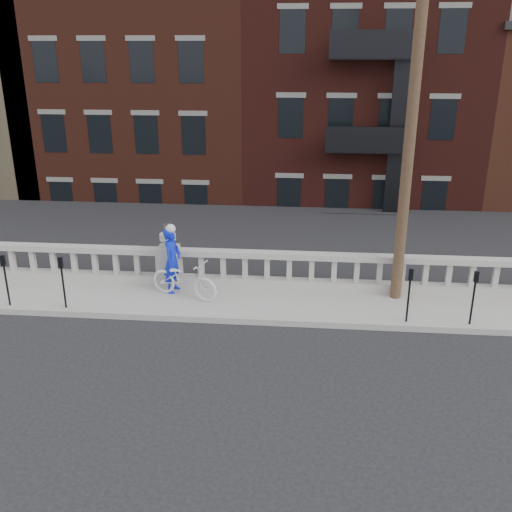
{
  "coord_description": "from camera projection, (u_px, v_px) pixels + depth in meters",
  "views": [
    {
      "loc": [
        3.78,
        -10.57,
        6.45
      ],
      "look_at": [
        2.5,
        3.2,
        1.33
      ],
      "focal_mm": 40.0,
      "sensor_mm": 36.0,
      "label": 1
    }
  ],
  "objects": [
    {
      "name": "planter_pedestal",
      "position": [
        169.0,
        261.0,
        15.84
      ],
      "size": [
        0.55,
        0.55,
        1.76
      ],
      "color": "#9C9890",
      "rests_on": "sidewalk"
    },
    {
      "name": "sidewalk",
      "position": [
        162.0,
        300.0,
        15.21
      ],
      "size": [
        32.0,
        2.2,
        0.15
      ],
      "primitive_type": "cube",
      "color": "#9C9890",
      "rests_on": "ground"
    },
    {
      "name": "ground",
      "position": [
        129.0,
        360.0,
        12.44
      ],
      "size": [
        120.0,
        120.0,
        0.0
      ],
      "primitive_type": "plane",
      "color": "black",
      "rests_on": "ground"
    },
    {
      "name": "utility_pole",
      "position": [
        413.0,
        100.0,
        13.44
      ],
      "size": [
        1.6,
        0.28,
        10.0
      ],
      "color": "#422D1E",
      "rests_on": "sidewalk"
    },
    {
      "name": "balustrade",
      "position": [
        169.0,
        267.0,
        15.9
      ],
      "size": [
        28.0,
        0.34,
        1.03
      ],
      "color": "#9C9890",
      "rests_on": "sidewalk"
    },
    {
      "name": "parking_meter_a",
      "position": [
        5.0,
        275.0,
        14.43
      ],
      "size": [
        0.1,
        0.09,
        1.36
      ],
      "color": "black",
      "rests_on": "sidewalk"
    },
    {
      "name": "cyclist",
      "position": [
        172.0,
        260.0,
        15.27
      ],
      "size": [
        0.55,
        0.73,
        1.79
      ],
      "primitive_type": "imported",
      "rotation": [
        0.0,
        0.0,
        1.37
      ],
      "color": "#0D20CB",
      "rests_on": "sidewalk"
    },
    {
      "name": "parking_meter_b",
      "position": [
        62.0,
        277.0,
        14.3
      ],
      "size": [
        0.1,
        0.09,
        1.36
      ],
      "color": "black",
      "rests_on": "sidewalk"
    },
    {
      "name": "parking_meter_c",
      "position": [
        409.0,
        289.0,
        13.56
      ],
      "size": [
        0.1,
        0.09,
        1.36
      ],
      "color": "black",
      "rests_on": "sidewalk"
    },
    {
      "name": "bicycle",
      "position": [
        184.0,
        279.0,
        15.04
      ],
      "size": [
        2.06,
        1.31,
        1.02
      ],
      "primitive_type": "imported",
      "rotation": [
        0.0,
        0.0,
        1.22
      ],
      "color": "silver",
      "rests_on": "sidewalk"
    },
    {
      "name": "lower_level",
      "position": [
        254.0,
        116.0,
        33.0
      ],
      "size": [
        80.0,
        44.0,
        20.8
      ],
      "color": "#605E59",
      "rests_on": "ground"
    },
    {
      "name": "parking_meter_d",
      "position": [
        474.0,
        292.0,
        13.43
      ],
      "size": [
        0.1,
        0.09,
        1.36
      ],
      "color": "black",
      "rests_on": "sidewalk"
    }
  ]
}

